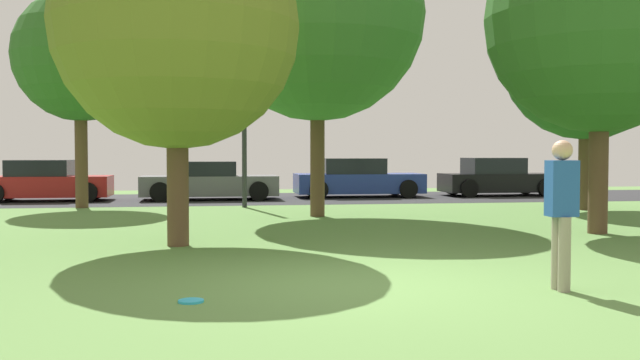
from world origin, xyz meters
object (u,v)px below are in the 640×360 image
(parked_car_grey, at_px, (208,182))
(parked_car_blue, at_px, (357,179))
(maple_tree_near, at_px, (317,14))
(frisbee_disc, at_px, (191,301))
(person_catcher, at_px, (562,207))
(oak_tree_right, at_px, (601,19))
(street_lamp_post, at_px, (244,129))
(maple_tree_far, at_px, (587,56))
(parked_car_red, at_px, (46,182))
(parked_car_black, at_px, (497,179))
(oak_tree_left, at_px, (177,26))
(birch_tree_lone, at_px, (80,56))

(parked_car_grey, height_order, parked_car_blue, parked_car_blue)
(maple_tree_near, bearing_deg, frisbee_disc, -106.38)
(person_catcher, relative_size, frisbee_disc, 6.35)
(oak_tree_right, height_order, street_lamp_post, oak_tree_right)
(maple_tree_far, distance_m, frisbee_disc, 15.38)
(frisbee_disc, bearing_deg, maple_tree_far, 45.08)
(maple_tree_near, bearing_deg, parked_car_blue, 70.74)
(oak_tree_right, bearing_deg, maple_tree_far, 62.41)
(street_lamp_post, bearing_deg, parked_car_red, 149.94)
(parked_car_grey, bearing_deg, parked_car_blue, 6.75)
(parked_car_black, bearing_deg, maple_tree_far, -91.79)
(parked_car_grey, bearing_deg, parked_car_red, 178.60)
(oak_tree_left, distance_m, parked_car_red, 13.17)
(maple_tree_near, distance_m, parked_car_blue, 8.90)
(oak_tree_right, xyz_separation_m, oak_tree_left, (-8.00, -0.56, -0.47))
(parked_car_black, height_order, street_lamp_post, street_lamp_post)
(oak_tree_left, bearing_deg, parked_car_blue, 65.18)
(maple_tree_near, xyz_separation_m, oak_tree_right, (4.83, -4.49, -0.81))
(frisbee_disc, bearing_deg, street_lamp_post, 84.66)
(parked_car_blue, bearing_deg, street_lamp_post, -135.50)
(parked_car_red, height_order, parked_car_grey, parked_car_red)
(person_catcher, height_order, parked_car_black, person_catcher)
(birch_tree_lone, xyz_separation_m, person_catcher, (7.56, -13.42, -3.36))
(maple_tree_far, relative_size, oak_tree_left, 1.14)
(birch_tree_lone, xyz_separation_m, oak_tree_left, (3.08, -8.80, -0.63))
(oak_tree_left, relative_size, parked_car_red, 1.44)
(oak_tree_left, distance_m, parked_car_black, 16.79)
(maple_tree_far, height_order, oak_tree_right, maple_tree_far)
(parked_car_blue, bearing_deg, parked_car_grey, -173.25)
(birch_tree_lone, bearing_deg, person_catcher, -60.60)
(birch_tree_lone, relative_size, oak_tree_left, 1.07)
(person_catcher, xyz_separation_m, frisbee_disc, (-4.15, 0.02, -0.94))
(birch_tree_lone, distance_m, parked_car_blue, 10.20)
(birch_tree_lone, bearing_deg, parked_car_blue, 22.16)
(person_catcher, distance_m, street_lamp_post, 13.28)
(parked_car_black, bearing_deg, oak_tree_left, -131.67)
(oak_tree_right, bearing_deg, street_lamp_post, 130.03)
(maple_tree_near, relative_size, parked_car_grey, 1.69)
(frisbee_disc, xyz_separation_m, parked_car_grey, (0.16, 16.38, 0.59))
(oak_tree_right, xyz_separation_m, frisbee_disc, (-7.67, -5.17, -4.15))
(parked_car_red, bearing_deg, oak_tree_right, -41.64)
(maple_tree_far, xyz_separation_m, parked_car_blue, (-5.04, 6.52, -3.60))
(oak_tree_right, distance_m, parked_car_blue, 12.55)
(person_catcher, relative_size, street_lamp_post, 0.38)
(birch_tree_lone, xyz_separation_m, parked_car_blue, (8.81, 3.59, -3.68))
(maple_tree_far, height_order, street_lamp_post, maple_tree_far)
(oak_tree_right, xyz_separation_m, parked_car_black, (2.98, 11.78, -3.53))
(oak_tree_left, bearing_deg, parked_car_black, 48.33)
(birch_tree_lone, height_order, frisbee_disc, birch_tree_lone)
(oak_tree_right, xyz_separation_m, person_catcher, (-3.52, -5.18, -3.21))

